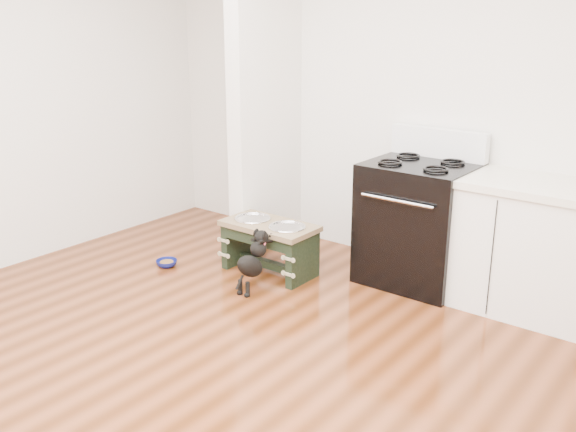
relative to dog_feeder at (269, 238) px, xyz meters
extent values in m
plane|color=#48210C|center=(0.74, -1.60, -0.29)|extent=(5.00, 5.00, 0.00)
plane|color=silver|center=(0.74, 0.90, 1.06)|extent=(5.00, 0.00, 5.00)
cube|color=silver|center=(-0.44, 0.50, 1.06)|extent=(0.15, 0.80, 2.70)
cube|color=black|center=(0.99, 0.56, 0.17)|extent=(0.76, 0.65, 0.92)
cube|color=black|center=(0.99, 0.25, 0.11)|extent=(0.58, 0.02, 0.50)
cylinder|color=silver|center=(0.99, 0.21, 0.43)|extent=(0.56, 0.02, 0.02)
cube|color=white|center=(0.99, 0.83, 0.74)|extent=(0.76, 0.08, 0.22)
torus|color=black|center=(0.81, 0.42, 0.64)|extent=(0.18, 0.18, 0.02)
torus|color=black|center=(1.17, 0.42, 0.64)|extent=(0.18, 0.18, 0.02)
torus|color=black|center=(0.81, 0.70, 0.64)|extent=(0.18, 0.18, 0.02)
torus|color=black|center=(1.17, 0.70, 0.64)|extent=(0.18, 0.18, 0.02)
cube|color=white|center=(1.97, 0.58, 0.14)|extent=(1.20, 0.60, 0.86)
cube|color=beige|center=(1.97, 0.58, 0.59)|extent=(1.24, 0.64, 0.05)
cube|color=black|center=(1.97, 0.32, -0.24)|extent=(1.20, 0.06, 0.10)
cube|color=black|center=(-0.33, 0.01, -0.11)|extent=(0.06, 0.36, 0.37)
cube|color=black|center=(0.33, 0.01, -0.11)|extent=(0.06, 0.36, 0.37)
cube|color=black|center=(0.00, -0.16, 0.03)|extent=(0.59, 0.03, 0.09)
cube|color=black|center=(0.00, 0.01, -0.23)|extent=(0.59, 0.06, 0.06)
cube|color=brown|center=(0.00, 0.01, 0.10)|extent=(0.74, 0.40, 0.04)
cylinder|color=silver|center=(-0.17, 0.01, 0.10)|extent=(0.25, 0.25, 0.05)
cylinder|color=silver|center=(0.17, 0.01, 0.10)|extent=(0.25, 0.25, 0.05)
torus|color=silver|center=(-0.17, 0.01, 0.12)|extent=(0.29, 0.29, 0.02)
torus|color=silver|center=(0.17, 0.01, 0.12)|extent=(0.29, 0.29, 0.02)
cylinder|color=black|center=(0.10, -0.45, -0.23)|extent=(0.03, 0.03, 0.11)
cylinder|color=black|center=(0.17, -0.45, -0.23)|extent=(0.03, 0.03, 0.11)
sphere|color=black|center=(0.10, -0.46, -0.28)|extent=(0.04, 0.04, 0.04)
sphere|color=black|center=(0.17, -0.46, -0.28)|extent=(0.04, 0.04, 0.04)
ellipsoid|color=black|center=(0.13, -0.38, -0.09)|extent=(0.13, 0.30, 0.27)
sphere|color=black|center=(0.13, -0.28, 0.02)|extent=(0.12, 0.12, 0.12)
sphere|color=black|center=(0.13, -0.25, 0.10)|extent=(0.11, 0.11, 0.11)
sphere|color=black|center=(0.10, -0.18, 0.10)|extent=(0.04, 0.04, 0.04)
sphere|color=black|center=(0.17, -0.18, 0.10)|extent=(0.04, 0.04, 0.04)
cylinder|color=black|center=(0.13, -0.50, -0.17)|extent=(0.02, 0.09, 0.10)
torus|color=#D73F4B|center=(0.13, -0.26, 0.06)|extent=(0.10, 0.07, 0.09)
imported|color=navy|center=(-0.74, -0.42, -0.26)|extent=(0.20, 0.20, 0.05)
cylinder|color=#5A3219|center=(-0.74, -0.42, -0.26)|extent=(0.11, 0.11, 0.02)
camera|label=1|loc=(3.02, -3.64, 1.68)|focal=40.00mm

